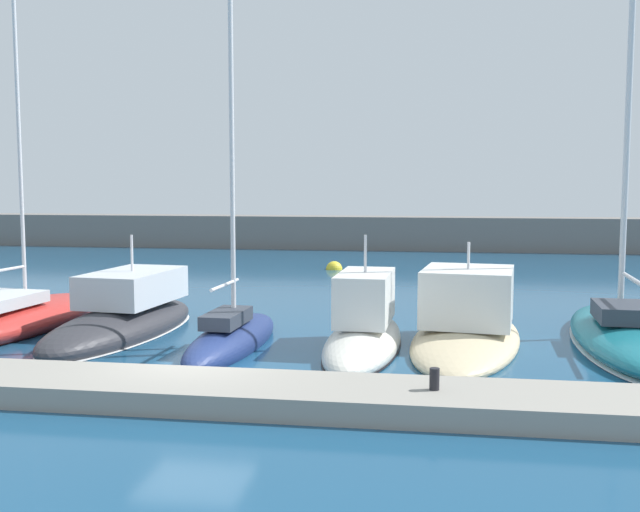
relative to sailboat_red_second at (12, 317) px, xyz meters
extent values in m
plane|color=navy|center=(7.47, -4.64, -0.42)|extent=(120.00, 120.00, 0.00)
cube|color=gray|center=(7.47, -6.33, -0.18)|extent=(28.48, 2.24, 0.49)
cube|color=slate|center=(7.47, 30.35, 0.72)|extent=(108.00, 2.58, 2.29)
ellipsoid|color=#B72D28|center=(0.00, 0.04, -0.10)|extent=(3.75, 9.29, 1.13)
cylinder|color=silver|center=(0.06, 0.71, 8.30)|extent=(0.12, 0.12, 15.67)
ellipsoid|color=#2D2D33|center=(3.65, -0.07, -0.20)|extent=(3.27, 8.12, 1.32)
ellipsoid|color=silver|center=(3.65, -0.07, -0.40)|extent=(3.30, 8.20, 0.12)
cube|color=silver|center=(3.71, 0.67, 0.95)|extent=(2.41, 3.82, 0.99)
cube|color=black|center=(3.76, 1.15, 1.10)|extent=(1.95, 1.08, 0.55)
cylinder|color=silver|center=(3.71, 0.67, 2.01)|extent=(0.08, 0.08, 1.13)
ellipsoid|color=navy|center=(7.43, -1.21, -0.24)|extent=(1.90, 6.56, 1.12)
cylinder|color=silver|center=(7.44, -1.06, 6.66)|extent=(0.13, 0.13, 12.69)
cylinder|color=silver|center=(7.40, -1.77, 1.43)|extent=(0.20, 2.17, 0.09)
cube|color=#333842|center=(7.41, -1.69, 0.50)|extent=(0.98, 2.08, 0.37)
ellipsoid|color=silver|center=(11.08, -0.83, -0.25)|extent=(2.22, 7.04, 1.10)
ellipsoid|color=black|center=(11.08, -0.83, -0.40)|extent=(2.24, 7.11, 0.12)
cube|color=silver|center=(11.09, -0.57, 1.00)|extent=(1.51, 2.95, 1.39)
cube|color=black|center=(11.12, 0.22, 1.21)|extent=(1.30, 0.77, 0.78)
cylinder|color=silver|center=(11.09, -0.57, 2.22)|extent=(0.08, 0.08, 1.05)
ellipsoid|color=beige|center=(13.94, 0.41, -0.34)|extent=(4.07, 9.17, 0.93)
cube|color=silver|center=(13.96, 0.55, 0.92)|extent=(2.82, 3.14, 1.60)
cube|color=black|center=(14.10, 1.67, 1.16)|extent=(2.31, 0.99, 0.89)
cylinder|color=silver|center=(13.96, 0.55, 2.11)|extent=(0.08, 0.08, 0.76)
ellipsoid|color=#19707F|center=(18.42, 0.77, -0.16)|extent=(3.39, 9.50, 1.05)
ellipsoid|color=silver|center=(18.42, 0.77, -0.40)|extent=(3.42, 9.59, 0.12)
cylinder|color=silver|center=(18.49, 1.92, 7.54)|extent=(0.18, 0.18, 14.34)
cylinder|color=silver|center=(18.35, -0.54, 1.53)|extent=(0.35, 4.10, 0.12)
cube|color=#333842|center=(18.40, 0.36, 0.60)|extent=(1.97, 2.17, 0.46)
sphere|color=yellow|center=(7.71, 17.86, -0.42)|extent=(0.89, 0.89, 0.89)
cylinder|color=black|center=(13.02, -6.33, 0.28)|extent=(0.20, 0.20, 0.44)
camera|label=1|loc=(12.97, -20.78, 4.16)|focal=41.19mm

